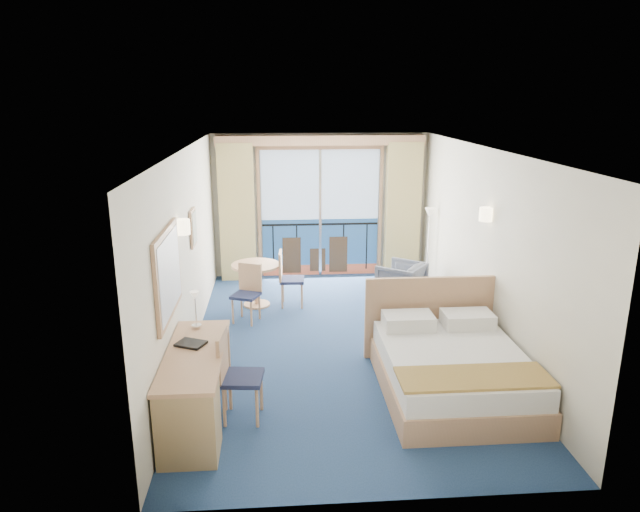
{
  "coord_description": "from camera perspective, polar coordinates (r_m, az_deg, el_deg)",
  "views": [
    {
      "loc": [
        -0.81,
        -7.34,
        3.36
      ],
      "look_at": [
        -0.23,
        0.2,
        1.23
      ],
      "focal_mm": 32.0,
      "sensor_mm": 36.0,
      "label": 1
    }
  ],
  "objects": [
    {
      "name": "desk_chair",
      "position": [
        6.21,
        -8.6,
        -11.28
      ],
      "size": [
        0.48,
        0.47,
        0.99
      ],
      "rotation": [
        0.0,
        0.0,
        1.47
      ],
      "color": "#1C2242",
      "rests_on": "ground"
    },
    {
      "name": "table_chair_b",
      "position": [
        8.82,
        -7.24,
        -3.32
      ],
      "size": [
        0.5,
        0.5,
        0.88
      ],
      "rotation": [
        0.0,
        0.0,
        -0.39
      ],
      "color": "#1C2242",
      "rests_on": "ground"
    },
    {
      "name": "mirror",
      "position": [
        6.22,
        -14.94,
        -1.71
      ],
      "size": [
        0.05,
        1.25,
        0.95
      ],
      "color": "tan",
      "rests_on": "room_walls"
    },
    {
      "name": "floor_lamp",
      "position": [
        10.24,
        10.85,
        2.78
      ],
      "size": [
        0.2,
        0.2,
        1.46
      ],
      "color": "silver",
      "rests_on": "ground"
    },
    {
      "name": "table_chair_a",
      "position": [
        9.36,
        -3.31,
        -1.95
      ],
      "size": [
        0.42,
        0.41,
        0.92
      ],
      "rotation": [
        0.0,
        0.0,
        1.52
      ],
      "color": "#1C2242",
      "rests_on": "ground"
    },
    {
      "name": "sconce_right",
      "position": [
        7.84,
        16.28,
        4.02
      ],
      "size": [
        0.18,
        0.18,
        0.18
      ],
      "primitive_type": "cylinder",
      "color": "#FFE7B2",
      "rests_on": "room_walls"
    },
    {
      "name": "folder",
      "position": [
        6.27,
        -12.79,
        -8.54
      ],
      "size": [
        0.35,
        0.32,
        0.03
      ],
      "primitive_type": "cube",
      "rotation": [
        0.0,
        0.0,
        -0.44
      ],
      "color": "black",
      "rests_on": "desk"
    },
    {
      "name": "curtain_right",
      "position": [
        10.87,
        8.28,
        4.54
      ],
      "size": [
        0.65,
        0.22,
        2.55
      ],
      "primitive_type": "cube",
      "color": "tan",
      "rests_on": "room_walls"
    },
    {
      "name": "desk_lamp",
      "position": [
        6.58,
        -12.39,
        -4.51
      ],
      "size": [
        0.11,
        0.11,
        0.42
      ],
      "color": "silver",
      "rests_on": "desk"
    },
    {
      "name": "desk",
      "position": [
        5.86,
        -12.87,
        -14.48
      ],
      "size": [
        0.59,
        1.72,
        0.81
      ],
      "color": "tan",
      "rests_on": "ground"
    },
    {
      "name": "floor",
      "position": [
        8.11,
        1.77,
        -8.72
      ],
      "size": [
        6.5,
        6.5,
        0.0
      ],
      "primitive_type": "plane",
      "color": "navy",
      "rests_on": "ground"
    },
    {
      "name": "sconce_left",
      "position": [
        7.0,
        -13.58,
        2.85
      ],
      "size": [
        0.18,
        0.18,
        0.18
      ],
      "primitive_type": "cylinder",
      "color": "#FFE7B2",
      "rests_on": "room_walls"
    },
    {
      "name": "armchair",
      "position": [
        9.79,
        8.11,
        -2.49
      ],
      "size": [
        0.97,
        0.97,
        0.64
      ],
      "primitive_type": "imported",
      "rotation": [
        0.0,
        0.0,
        4.06
      ],
      "color": "#454954",
      "rests_on": "ground"
    },
    {
      "name": "room_walls",
      "position": [
        7.55,
        1.88,
        3.65
      ],
      "size": [
        4.04,
        6.54,
        2.72
      ],
      "color": "silver",
      "rests_on": "ground"
    },
    {
      "name": "curtain_left",
      "position": [
        10.64,
        -8.29,
        4.3
      ],
      "size": [
        0.65,
        0.22,
        2.55
      ],
      "primitive_type": "cube",
      "color": "tan",
      "rests_on": "room_walls"
    },
    {
      "name": "bed",
      "position": [
        6.94,
        12.99,
        -10.78
      ],
      "size": [
        1.75,
        2.08,
        1.1
      ],
      "color": "tan",
      "rests_on": "ground"
    },
    {
      "name": "wall_print",
      "position": [
        8.07,
        -12.55,
        2.78
      ],
      "size": [
        0.04,
        0.42,
        0.52
      ],
      "color": "tan",
      "rests_on": "room_walls"
    },
    {
      "name": "round_table",
      "position": [
        9.39,
        -6.42,
        -1.82
      ],
      "size": [
        0.79,
        0.79,
        0.71
      ],
      "color": "tan",
      "rests_on": "ground"
    },
    {
      "name": "balcony_door",
      "position": [
        10.82,
        -0.02,
        3.94
      ],
      "size": [
        2.36,
        0.03,
        2.52
      ],
      "color": "navy",
      "rests_on": "room_walls"
    },
    {
      "name": "pelmet",
      "position": [
        10.5,
        0.07,
        11.5
      ],
      "size": [
        3.8,
        0.25,
        0.18
      ],
      "primitive_type": "cube",
      "color": "tan",
      "rests_on": "room_walls"
    },
    {
      "name": "nightstand",
      "position": [
        8.28,
        14.36,
        -6.82
      ],
      "size": [
        0.39,
        0.37,
        0.5
      ],
      "primitive_type": "cube",
      "color": "#A08355",
      "rests_on": "ground"
    },
    {
      "name": "phone",
      "position": [
        8.18,
        14.76,
        -4.88
      ],
      "size": [
        0.23,
        0.19,
        0.09
      ],
      "primitive_type": "cube",
      "rotation": [
        0.0,
        0.0,
        -0.21
      ],
      "color": "silver",
      "rests_on": "nightstand"
    }
  ]
}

